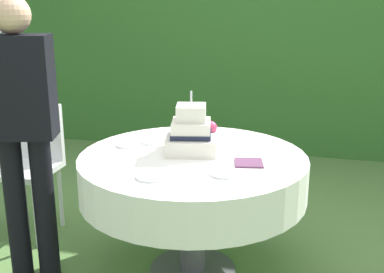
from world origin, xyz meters
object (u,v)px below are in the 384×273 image
(napkin_stack, at_px, (249,163))
(garden_chair, at_px, (30,156))
(serving_plate_near, at_px, (151,177))
(serving_plate_right, at_px, (126,145))
(serving_plate_far, at_px, (151,142))
(wedding_cake, at_px, (192,134))
(serving_plate_left, at_px, (224,174))
(standing_person, at_px, (22,123))
(cake_table, at_px, (193,176))

(napkin_stack, distance_m, garden_chair, 1.59)
(serving_plate_near, relative_size, serving_plate_right, 1.32)
(serving_plate_near, bearing_deg, serving_plate_far, 108.47)
(serving_plate_near, height_order, napkin_stack, serving_plate_near)
(wedding_cake, distance_m, serving_plate_left, 0.42)
(wedding_cake, xyz_separation_m, standing_person, (-0.87, -0.32, 0.09))
(wedding_cake, distance_m, serving_plate_near, 0.48)
(garden_chair, height_order, standing_person, standing_person)
(napkin_stack, relative_size, garden_chair, 0.17)
(serving_plate_near, distance_m, serving_plate_far, 0.59)
(serving_plate_left, distance_m, garden_chair, 1.55)
(cake_table, distance_m, serving_plate_left, 0.37)
(cake_table, bearing_deg, standing_person, -164.34)
(serving_plate_near, xyz_separation_m, garden_chair, (-1.10, 0.67, -0.20))
(garden_chair, bearing_deg, serving_plate_right, -15.04)
(garden_chair, distance_m, standing_person, 0.74)
(serving_plate_far, height_order, serving_plate_left, same)
(serving_plate_right, bearing_deg, serving_plate_near, -56.21)
(serving_plate_left, distance_m, serving_plate_right, 0.73)
(serving_plate_near, xyz_separation_m, napkin_stack, (0.44, 0.32, -0.00))
(cake_table, xyz_separation_m, serving_plate_far, (-0.30, 0.17, 0.13))
(serving_plate_far, relative_size, standing_person, 0.07)
(napkin_stack, bearing_deg, garden_chair, 167.12)
(cake_table, bearing_deg, serving_plate_near, -106.84)
(serving_plate_left, relative_size, napkin_stack, 0.96)
(napkin_stack, bearing_deg, serving_plate_right, 169.44)
(cake_table, distance_m, wedding_cake, 0.24)
(serving_plate_far, height_order, serving_plate_right, same)
(serving_plate_right, xyz_separation_m, garden_chair, (-0.79, 0.21, -0.20))
(serving_plate_near, relative_size, napkin_stack, 1.01)
(wedding_cake, bearing_deg, serving_plate_near, -101.64)
(serving_plate_near, relative_size, standing_person, 0.09)
(serving_plate_near, distance_m, standing_person, 0.81)
(serving_plate_far, bearing_deg, standing_person, -144.33)
(serving_plate_left, bearing_deg, serving_plate_near, -159.60)
(serving_plate_near, bearing_deg, napkin_stack, 36.32)
(serving_plate_far, bearing_deg, garden_chair, 172.86)
(napkin_stack, bearing_deg, serving_plate_far, 159.26)
(cake_table, xyz_separation_m, serving_plate_near, (-0.12, -0.39, 0.13))
(serving_plate_far, xyz_separation_m, serving_plate_right, (-0.12, -0.10, 0.00))
(standing_person, bearing_deg, serving_plate_right, 34.87)
(napkin_stack, bearing_deg, cake_table, 168.59)
(serving_plate_near, xyz_separation_m, standing_person, (-0.78, 0.14, 0.19))
(garden_chair, bearing_deg, cake_table, -13.26)
(serving_plate_right, xyz_separation_m, napkin_stack, (0.75, -0.14, -0.00))
(serving_plate_right, bearing_deg, serving_plate_far, 38.57)
(serving_plate_right, bearing_deg, standing_person, -145.13)
(serving_plate_near, relative_size, serving_plate_far, 1.29)
(wedding_cake, bearing_deg, napkin_stack, -21.47)
(wedding_cake, distance_m, serving_plate_right, 0.42)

